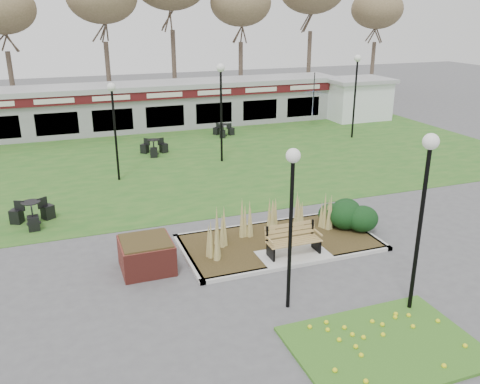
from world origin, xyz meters
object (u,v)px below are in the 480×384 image
object	(u,v)px
food_pavilion	(160,105)
bistro_set_b	(33,216)
park_bench	(293,239)
bistro_set_c	(223,132)
patio_umbrella	(313,104)
lamp_post_mid_right	(221,91)
bistro_set_a	(154,149)
service_hut	(357,98)
brick_planter	(146,255)
lamp_post_far_left	(113,110)
lamp_post_near_right	(425,186)
lamp_post_far_right	(356,78)
lamp_post_near_left	(292,195)

from	to	relation	value
food_pavilion	bistro_set_b	bearing A→B (deg)	-118.24
park_bench	bistro_set_c	size ratio (longest dim) A/B	1.26
patio_umbrella	lamp_post_mid_right	bearing A→B (deg)	-145.28
bistro_set_a	service_hut	bearing A→B (deg)	16.32
brick_planter	lamp_post_far_left	xyz separation A→B (m)	(0.34, 8.80, 2.70)
lamp_post_near_right	lamp_post_mid_right	xyz separation A→B (m)	(-0.27, 14.57, 0.16)
brick_planter	bistro_set_b	distance (m)	5.76
bistro_set_b	bistro_set_a	bearing A→B (deg)	52.79
brick_planter	lamp_post_far_right	distance (m)	19.27
lamp_post_near_left	bistro_set_b	size ratio (longest dim) A/B	2.69
service_hut	lamp_post_mid_right	xyz separation A→B (m)	(-12.24, -6.93, 2.09)
lamp_post_near_left	bistro_set_a	world-z (taller)	lamp_post_near_left
brick_planter	lamp_post_mid_right	world-z (taller)	lamp_post_mid_right
service_hut	park_bench	bearing A→B (deg)	-127.25
lamp_post_near_left	bistro_set_b	xyz separation A→B (m)	(-6.28, 8.06, -2.80)
park_bench	lamp_post_far_left	world-z (taller)	lamp_post_far_left
lamp_post_near_right	bistro_set_c	distance (m)	20.07
lamp_post_near_left	lamp_post_mid_right	world-z (taller)	lamp_post_mid_right
patio_umbrella	bistro_set_a	bearing A→B (deg)	-164.13
service_hut	lamp_post_near_right	distance (m)	24.69
lamp_post_near_right	bistro_set_b	distance (m)	13.38
lamp_post_near_right	lamp_post_far_right	distance (m)	18.80
lamp_post_far_right	food_pavilion	bearing A→B (deg)	146.39
park_bench	brick_planter	xyz separation A→B (m)	(-4.40, 0.75, -0.11)
park_bench	brick_planter	world-z (taller)	park_bench
lamp_post_near_right	park_bench	bearing A→B (deg)	112.12
bistro_set_a	bistro_set_b	bearing A→B (deg)	-127.21
brick_planter	lamp_post_near_right	size ratio (longest dim) A/B	0.32
food_pavilion	park_bench	bearing A→B (deg)	-90.00
service_hut	patio_umbrella	bearing A→B (deg)	-162.49
lamp_post_far_right	lamp_post_far_left	xyz separation A→B (m)	(-14.27, -3.38, -0.36)
food_pavilion	lamp_post_near_right	xyz separation A→B (m)	(1.52, -23.46, 1.90)
lamp_post_near_left	bistro_set_b	distance (m)	10.59
park_bench	lamp_post_near_right	world-z (taller)	lamp_post_near_right
lamp_post_far_left	bistro_set_a	size ratio (longest dim) A/B	2.97
food_pavilion	bistro_set_c	xyz separation A→B (m)	(3.08, -3.70, -1.22)
food_pavilion	lamp_post_far_left	world-z (taller)	lamp_post_far_left
brick_planter	lamp_post_near_left	size ratio (longest dim) A/B	0.35
brick_planter	lamp_post_near_left	distance (m)	5.20
lamp_post_far_right	bistro_set_a	size ratio (longest dim) A/B	3.31
lamp_post_far_right	lamp_post_near_left	bearing A→B (deg)	-126.77
service_hut	lamp_post_far_left	xyz separation A→B (m)	(-17.56, -8.20, 1.73)
brick_planter	bistro_set_c	bearing A→B (deg)	63.91
lamp_post_far_left	patio_umbrella	size ratio (longest dim) A/B	1.74
food_pavilion	service_hut	xyz separation A→B (m)	(13.50, -1.96, -0.03)
brick_planter	food_pavilion	bearing A→B (deg)	76.94
lamp_post_near_left	bistro_set_b	world-z (taller)	lamp_post_near_left
park_bench	lamp_post_far_right	world-z (taller)	lamp_post_far_right
brick_planter	bistro_set_b	world-z (taller)	brick_planter
lamp_post_near_left	lamp_post_far_right	world-z (taller)	lamp_post_far_right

